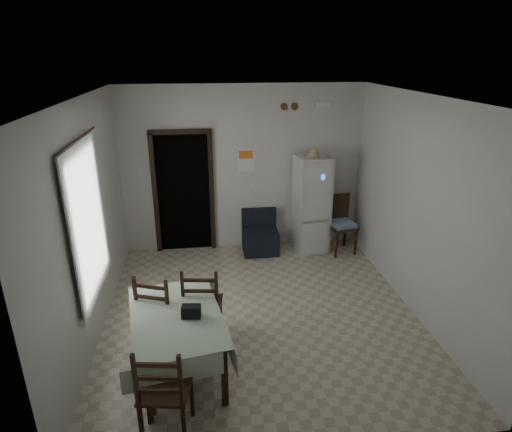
{
  "coord_description": "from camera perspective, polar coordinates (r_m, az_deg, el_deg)",
  "views": [
    {
      "loc": [
        -0.71,
        -4.98,
        3.39
      ],
      "look_at": [
        0.0,
        0.5,
        1.25
      ],
      "focal_mm": 30.0,
      "sensor_mm": 36.0,
      "label": 1
    }
  ],
  "objects": [
    {
      "name": "dining_chair_far_right",
      "position": [
        5.34,
        -7.1,
        -11.41
      ],
      "size": [
        0.51,
        0.51,
        1.06
      ],
      "primitive_type": null,
      "rotation": [
        0.0,
        0.0,
        3.01
      ],
      "color": "black",
      "rests_on": "ground"
    },
    {
      "name": "corner_chair",
      "position": [
        7.7,
        11.38,
        -1.21
      ],
      "size": [
        0.52,
        0.52,
        1.03
      ],
      "primitive_type": null,
      "rotation": [
        0.0,
        0.0,
        0.18
      ],
      "color": "black",
      "rests_on": "ground"
    },
    {
      "name": "curtain",
      "position": [
        5.29,
        -21.41,
        -0.72
      ],
      "size": [
        0.02,
        1.45,
        1.85
      ],
      "primitive_type": "cube",
      "color": "silver",
      "rests_on": "ground"
    },
    {
      "name": "calendar",
      "position": [
        7.47,
        -1.35,
        7.46
      ],
      "size": [
        0.28,
        0.02,
        0.4
      ],
      "primitive_type": "cube",
      "color": "white",
      "rests_on": "ground"
    },
    {
      "name": "window_recess",
      "position": [
        5.32,
        -22.56,
        -0.77
      ],
      "size": [
        0.1,
        1.2,
        1.6
      ],
      "primitive_type": "cube",
      "color": "silver",
      "rests_on": "ground"
    },
    {
      "name": "wall_left",
      "position": [
        5.52,
        -21.43,
        -0.94
      ],
      "size": [
        0.02,
        4.5,
        2.9
      ],
      "primitive_type": null,
      "color": "silver",
      "rests_on": "ground"
    },
    {
      "name": "navy_seat",
      "position": [
        7.61,
        0.6,
        -2.2
      ],
      "size": [
        0.62,
        0.6,
        0.75
      ],
      "primitive_type": null,
      "rotation": [
        0.0,
        0.0,
        -0.0
      ],
      "color": "black",
      "rests_on": "ground"
    },
    {
      "name": "curtain_rod",
      "position": [
        5.04,
        -22.75,
        9.36
      ],
      "size": [
        0.02,
        1.6,
        0.02
      ],
      "primitive_type": "cylinder",
      "rotation": [
        1.57,
        0.0,
        0.0
      ],
      "color": "black",
      "rests_on": "ground"
    },
    {
      "name": "vent_left",
      "position": [
        7.41,
        3.75,
        14.38
      ],
      "size": [
        0.12,
        0.03,
        0.12
      ],
      "primitive_type": "cylinder",
      "rotation": [
        1.57,
        0.0,
        0.0
      ],
      "color": "brown",
      "rests_on": "ground"
    },
    {
      "name": "vent_right",
      "position": [
        7.44,
        5.16,
        14.37
      ],
      "size": [
        0.12,
        0.03,
        0.12
      ],
      "primitive_type": "cylinder",
      "rotation": [
        1.57,
        0.0,
        0.0
      ],
      "color": "brown",
      "rests_on": "ground"
    },
    {
      "name": "doorway",
      "position": [
        7.8,
        -9.57,
        3.48
      ],
      "size": [
        1.06,
        0.52,
        2.22
      ],
      "color": "black",
      "rests_on": "ground"
    },
    {
      "name": "ground",
      "position": [
        6.07,
        0.63,
        -12.8
      ],
      "size": [
        4.5,
        4.5,
        0.0
      ],
      "primitive_type": "plane",
      "color": "#B3AA92",
      "rests_on": "ground"
    },
    {
      "name": "calendar_image",
      "position": [
        7.44,
        -1.36,
        8.2
      ],
      "size": [
        0.24,
        0.01,
        0.14
      ],
      "primitive_type": "cube",
      "color": "orange",
      "rests_on": "ground"
    },
    {
      "name": "dining_chair_far_left",
      "position": [
        5.32,
        -12.64,
        -12.05
      ],
      "size": [
        0.57,
        0.57,
        1.04
      ],
      "primitive_type": null,
      "rotation": [
        0.0,
        0.0,
        2.79
      ],
      "color": "black",
      "rests_on": "ground"
    },
    {
      "name": "dining_table",
      "position": [
        4.99,
        -10.3,
        -16.46
      ],
      "size": [
        1.18,
        1.58,
        0.75
      ],
      "primitive_type": null,
      "rotation": [
        0.0,
        0.0,
        0.17
      ],
      "color": "#A5BA9F",
      "rests_on": "ground"
    },
    {
      "name": "emergency_light",
      "position": [
        7.53,
        8.82,
        14.52
      ],
      "size": [
        0.25,
        0.07,
        0.09
      ],
      "primitive_type": "cube",
      "color": "white",
      "rests_on": "ground"
    },
    {
      "name": "tan_cone",
      "position": [
        7.34,
        7.68,
        8.57
      ],
      "size": [
        0.24,
        0.24,
        0.18
      ],
      "primitive_type": "cone",
      "rotation": [
        0.0,
        0.0,
        -0.09
      ],
      "color": "tan",
      "rests_on": "fridge"
    },
    {
      "name": "wall_back",
      "position": [
        7.52,
        -1.73,
        6.21
      ],
      "size": [
        4.2,
        0.02,
        2.9
      ],
      "primitive_type": null,
      "color": "silver",
      "rests_on": "ground"
    },
    {
      "name": "ceiling",
      "position": [
        5.06,
        0.76,
        15.59
      ],
      "size": [
        4.2,
        4.5,
        0.02
      ],
      "primitive_type": null,
      "color": "white",
      "rests_on": "ground"
    },
    {
      "name": "wall_right",
      "position": [
        6.04,
        20.82,
        1.0
      ],
      "size": [
        0.02,
        4.5,
        2.9
      ],
      "primitive_type": null,
      "color": "silver",
      "rests_on": "ground"
    },
    {
      "name": "fridge",
      "position": [
        7.6,
        7.4,
        1.54
      ],
      "size": [
        0.62,
        0.62,
        1.72
      ],
      "primitive_type": null,
      "rotation": [
        0.0,
        0.0,
        0.13
      ],
      "color": "silver",
      "rests_on": "ground"
    },
    {
      "name": "wall_front",
      "position": [
        3.43,
        6.13,
        -13.48
      ],
      "size": [
        4.2,
        0.02,
        2.9
      ],
      "primitive_type": null,
      "color": "silver",
      "rests_on": "ground"
    },
    {
      "name": "light_switch",
      "position": [
        7.62,
        -0.57,
        3.68
      ],
      "size": [
        0.08,
        0.02,
        0.12
      ],
      "primitive_type": "cube",
      "color": "beige",
      "rests_on": "ground"
    },
    {
      "name": "black_bag",
      "position": [
        4.69,
        -8.64,
        -12.47
      ],
      "size": [
        0.21,
        0.14,
        0.13
      ],
      "primitive_type": "cube",
      "rotation": [
        0.0,
        0.0,
        -0.13
      ],
      "color": "black",
      "rests_on": "dining_table"
    },
    {
      "name": "dining_chair_near_head",
      "position": [
        4.28,
        -11.98,
        -21.47
      ],
      "size": [
        0.52,
        0.52,
        1.05
      ],
      "primitive_type": null,
      "rotation": [
        0.0,
        0.0,
        2.98
      ],
      "color": "black",
      "rests_on": "ground"
    }
  ]
}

